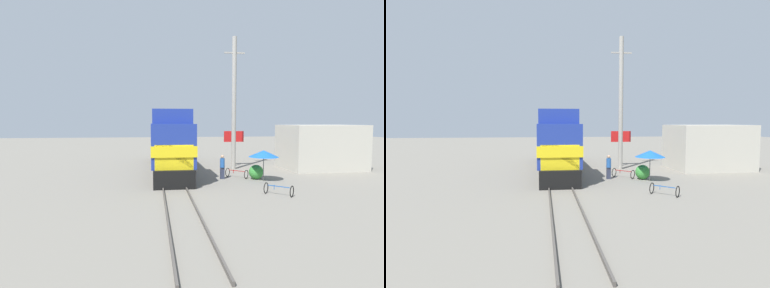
# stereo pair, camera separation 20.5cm
# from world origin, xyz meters

# --- Properties ---
(ground_plane) EXTENTS (120.00, 120.00, 0.00)m
(ground_plane) POSITION_xyz_m (0.00, 0.00, 0.00)
(ground_plane) COLOR slate
(rail_near) EXTENTS (0.08, 29.32, 0.15)m
(rail_near) POSITION_xyz_m (-0.72, 0.00, 0.07)
(rail_near) COLOR #4C4742
(rail_near) RESTS_ON ground_plane
(rail_far) EXTENTS (0.08, 29.32, 0.15)m
(rail_far) POSITION_xyz_m (0.72, 0.00, 0.07)
(rail_far) COLOR #4C4742
(rail_far) RESTS_ON ground_plane
(locomotive) EXTENTS (2.91, 16.38, 5.04)m
(locomotive) POSITION_xyz_m (0.00, 4.11, 2.18)
(locomotive) COLOR black
(locomotive) RESTS_ON ground_plane
(utility_pole) EXTENTS (1.80, 0.39, 11.51)m
(utility_pole) POSITION_xyz_m (5.75, 3.91, 5.82)
(utility_pole) COLOR #9E998E
(utility_pole) RESTS_ON ground_plane
(vendor_umbrella) EXTENTS (2.10, 2.10, 2.19)m
(vendor_umbrella) POSITION_xyz_m (6.44, -1.59, 1.95)
(vendor_umbrella) COLOR #4C4C4C
(vendor_umbrella) RESTS_ON ground_plane
(billboard_sign) EXTENTS (1.90, 0.12, 3.31)m
(billboard_sign) POSITION_xyz_m (6.27, 5.75, 2.51)
(billboard_sign) COLOR #595959
(billboard_sign) RESTS_ON ground_plane
(shrub_cluster) EXTENTS (1.06, 1.06, 1.06)m
(shrub_cluster) POSITION_xyz_m (6.16, -0.88, 0.53)
(shrub_cluster) COLOR #388C38
(shrub_cluster) RESTS_ON ground_plane
(person_bystander) EXTENTS (0.34, 0.34, 1.77)m
(person_bystander) POSITION_xyz_m (3.72, -0.47, 0.96)
(person_bystander) COLOR #2D3347
(person_bystander) RESTS_ON ground_plane
(bicycle) EXTENTS (1.63, 1.59, 0.66)m
(bicycle) POSITION_xyz_m (4.91, -0.13, 0.34)
(bicycle) COLOR black
(bicycle) RESTS_ON ground_plane
(bicycle_spare) EXTENTS (1.58, 1.54, 0.65)m
(bicycle_spare) POSITION_xyz_m (5.79, -5.71, 0.34)
(bicycle_spare) COLOR black
(bicycle_spare) RESTS_ON ground_plane
(building_block_distant) EXTENTS (6.46, 4.80, 3.91)m
(building_block_distant) POSITION_xyz_m (13.50, 3.20, 1.95)
(building_block_distant) COLOR #B7B2A3
(building_block_distant) RESTS_ON ground_plane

